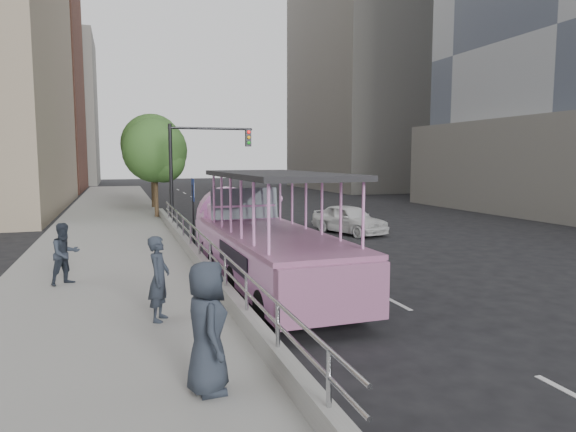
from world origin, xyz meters
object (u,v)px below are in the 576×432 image
object	(u,v)px
pedestrian_near	(159,279)
pedestrian_far	(207,327)
duck_boat	(262,243)
street_tree_near	(157,153)
car	(349,219)
street_tree_far	(153,146)
pedestrian_mid	(65,254)
parking_sign	(193,204)
traffic_signal	(195,159)

from	to	relation	value
pedestrian_near	pedestrian_far	xyz separation A→B (m)	(0.39, -3.45, 0.07)
duck_boat	street_tree_near	xyz separation A→B (m)	(-1.69, 15.52, 2.64)
duck_boat	pedestrian_far	size ratio (longest dim) A/B	5.22
car	street_tree_far	distance (m)	15.95
pedestrian_near	pedestrian_mid	world-z (taller)	pedestrian_near
pedestrian_far	street_tree_far	distance (m)	28.54
car	parking_sign	size ratio (longest dim) A/B	1.47
parking_sign	street_tree_near	distance (m)	9.14
duck_boat	pedestrian_mid	bearing A→B (deg)	175.27
pedestrian_near	pedestrian_far	size ratio (longest dim) A/B	0.92
car	pedestrian_far	bearing A→B (deg)	-139.80
pedestrian_mid	traffic_signal	bearing A→B (deg)	32.58
pedestrian_far	traffic_signal	distance (m)	19.22
pedestrian_near	street_tree_far	bearing A→B (deg)	17.04
duck_boat	pedestrian_mid	size ratio (longest dim) A/B	6.04
duck_boat	pedestrian_far	world-z (taller)	duck_boat
duck_boat	pedestrian_near	world-z (taller)	duck_boat
pedestrian_mid	street_tree_near	world-z (taller)	street_tree_near
duck_boat	pedestrian_near	distance (m)	4.53
street_tree_near	street_tree_far	world-z (taller)	street_tree_far
duck_boat	traffic_signal	distance (m)	12.31
parking_sign	street_tree_far	size ratio (longest dim) A/B	0.42
pedestrian_mid	pedestrian_far	size ratio (longest dim) A/B	0.86
pedestrian_mid	street_tree_near	distance (m)	15.72
pedestrian_near	duck_boat	bearing A→B (deg)	-21.34
parking_sign	traffic_signal	xyz separation A→B (m)	(0.89, 5.44, 1.78)
street_tree_near	street_tree_far	bearing A→B (deg)	88.09
parking_sign	pedestrian_mid	bearing A→B (deg)	-123.45
pedestrian_near	pedestrian_far	bearing A→B (deg)	-153.00
pedestrian_near	traffic_signal	world-z (taller)	traffic_signal
pedestrian_near	parking_sign	world-z (taller)	parking_sign
pedestrian_far	parking_sign	distance (m)	13.59
traffic_signal	street_tree_near	distance (m)	3.80
traffic_signal	street_tree_far	bearing A→B (deg)	98.43
car	traffic_signal	bearing A→B (deg)	130.90
parking_sign	traffic_signal	size ratio (longest dim) A/B	0.53
street_tree_near	street_tree_far	size ratio (longest dim) A/B	0.89
pedestrian_mid	pedestrian_far	xyz separation A→B (m)	(2.45, -7.25, 0.13)
pedestrian_mid	street_tree_near	xyz separation A→B (m)	(3.40, 15.10, 2.73)
parking_sign	traffic_signal	world-z (taller)	traffic_signal
pedestrian_far	traffic_signal	size ratio (longest dim) A/B	0.35
duck_boat	street_tree_far	bearing A→B (deg)	93.95
duck_boat	pedestrian_mid	world-z (taller)	duck_boat
pedestrian_near	pedestrian_mid	bearing A→B (deg)	49.08
car	pedestrian_far	distance (m)	17.59
traffic_signal	street_tree_near	bearing A→B (deg)	114.98
duck_boat	street_tree_far	xyz separation A→B (m)	(-1.48, 21.52, 3.13)
pedestrian_near	street_tree_near	world-z (taller)	street_tree_near
car	pedestrian_mid	world-z (taller)	pedestrian_mid
duck_boat	parking_sign	xyz separation A→B (m)	(-0.97, 6.65, 0.55)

